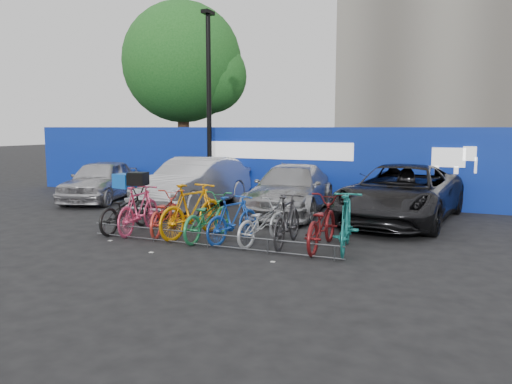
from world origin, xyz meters
The scene contains 21 objects.
ground centered at (0.00, 0.00, 0.00)m, with size 100.00×100.00×0.00m, color black.
hoarding centered at (0.01, 6.00, 1.20)m, with size 22.00×0.18×2.40m.
tree centered at (-6.77, 10.06, 5.07)m, with size 5.40×5.20×7.80m.
lamppost centered at (-3.20, 5.40, 3.27)m, with size 0.25×0.50×6.11m.
bike_rack centered at (0.00, -0.60, 0.16)m, with size 5.60×0.03×0.30m.
car_0 centered at (-6.29, 3.67, 0.67)m, with size 1.59×3.95×1.34m, color #B6B6BA.
car_1 centered at (-2.75, 3.64, 0.75)m, with size 1.59×4.57×1.51m, color silver.
car_2 centered at (0.19, 3.91, 0.67)m, with size 1.87×4.59×1.33m, color #9B9C9F.
car_3 centered at (3.20, 3.83, 0.73)m, with size 2.41×5.22×1.45m, color black.
bike_0 centered at (-2.53, 0.07, 0.50)m, with size 0.67×1.92×1.01m, color black.
bike_1 centered at (-2.09, -0.01, 0.55)m, with size 0.52×1.84×1.10m, color #E24270.
bike_2 centered at (-1.52, 0.16, 0.47)m, with size 0.63×1.81×0.95m, color red.
bike_3 centered at (-0.77, 0.12, 0.60)m, with size 0.56×2.00×1.20m, color orange.
bike_4 centered at (-0.35, 0.03, 0.49)m, with size 0.65×1.87×0.98m, color #237F48.
bike_5 centered at (0.27, 0.02, 0.50)m, with size 0.47×1.66×1.00m, color #1541A2.
bike_6 centered at (0.88, 0.13, 0.45)m, with size 0.60×1.72×0.90m, color #AFB2B6.
bike_7 centered at (1.43, 0.14, 0.54)m, with size 0.50×1.78×1.07m, color #2A292C.
bike_8 centered at (2.13, 0.18, 0.53)m, with size 0.70×2.00×1.05m, color maroon.
bike_9 centered at (2.62, 0.17, 0.58)m, with size 0.55×1.93×1.16m, color #186E68.
cargo_crate centered at (-2.53, 0.07, 1.17)m, with size 0.45×0.35×0.32m, color blue.
cargo_topcase centered at (-2.09, -0.01, 1.25)m, with size 0.39×0.35×0.29m, color black.
Camera 1 is at (4.76, -9.22, 2.41)m, focal length 35.00 mm.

